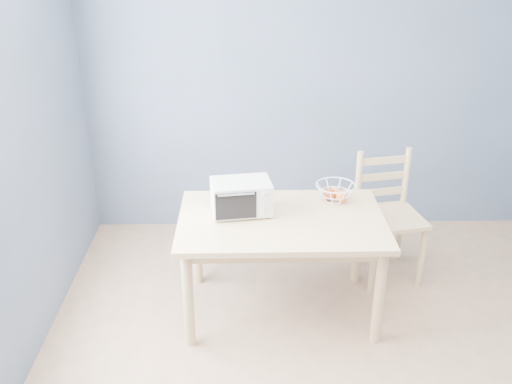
{
  "coord_description": "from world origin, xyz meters",
  "views": [
    {
      "loc": [
        -0.63,
        -2.51,
        2.54
      ],
      "look_at": [
        -0.56,
        0.95,
        0.93
      ],
      "focal_mm": 40.0,
      "sensor_mm": 36.0,
      "label": 1
    }
  ],
  "objects_px": {
    "toaster_oven": "(239,197)",
    "fruit_basket": "(335,192)",
    "dining_table": "(281,231)",
    "dining_chair": "(387,217)"
  },
  "relations": [
    {
      "from": "dining_table",
      "to": "fruit_basket",
      "type": "distance_m",
      "value": 0.5
    },
    {
      "from": "dining_table",
      "to": "toaster_oven",
      "type": "xyz_separation_m",
      "value": [
        -0.29,
        0.08,
        0.23
      ]
    },
    {
      "from": "dining_table",
      "to": "fruit_basket",
      "type": "xyz_separation_m",
      "value": [
        0.4,
        0.26,
        0.17
      ]
    },
    {
      "from": "dining_table",
      "to": "dining_chair",
      "type": "height_order",
      "value": "dining_chair"
    },
    {
      "from": "dining_chair",
      "to": "toaster_oven",
      "type": "bearing_deg",
      "value": -171.47
    },
    {
      "from": "toaster_oven",
      "to": "fruit_basket",
      "type": "xyz_separation_m",
      "value": [
        0.69,
        0.18,
        -0.06
      ]
    },
    {
      "from": "toaster_oven",
      "to": "fruit_basket",
      "type": "relative_size",
      "value": 1.15
    },
    {
      "from": "toaster_oven",
      "to": "fruit_basket",
      "type": "bearing_deg",
      "value": 6.6
    },
    {
      "from": "toaster_oven",
      "to": "fruit_basket",
      "type": "height_order",
      "value": "toaster_oven"
    },
    {
      "from": "dining_table",
      "to": "toaster_oven",
      "type": "distance_m",
      "value": 0.37
    }
  ]
}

